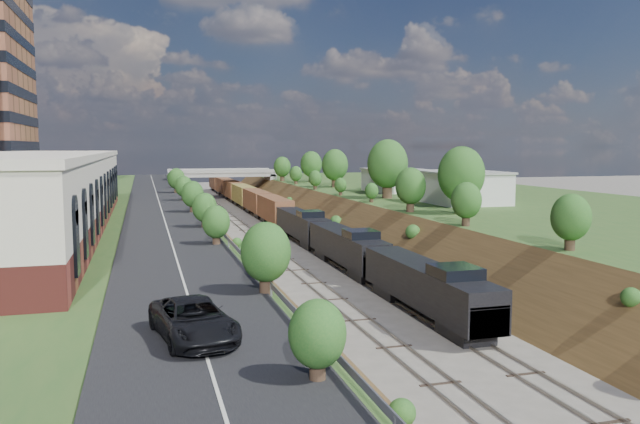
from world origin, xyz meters
TOP-DOWN VIEW (x-y plane):
  - platform_left at (-33.00, 60.00)m, footprint 44.00×180.00m
  - platform_right at (33.00, 60.00)m, footprint 44.00×180.00m
  - embankment_left at (-11.00, 60.00)m, footprint 10.00×180.00m
  - embankment_right at (11.00, 60.00)m, footprint 10.00×180.00m
  - rail_left_track at (-2.60, 60.00)m, footprint 1.58×180.00m
  - rail_right_track at (2.60, 60.00)m, footprint 1.58×180.00m
  - road at (-15.50, 60.00)m, footprint 8.00×180.00m
  - guardrail at (-11.40, 59.80)m, footprint 0.10×171.00m
  - commercial_building at (-28.00, 38.00)m, footprint 14.30×62.30m
  - overpass at (0.00, 122.00)m, footprint 24.50×8.30m
  - white_building_near at (23.50, 52.00)m, footprint 9.00×12.00m
  - white_building_far at (23.00, 74.00)m, footprint 8.00×10.00m
  - tree_right_large at (17.00, 40.00)m, footprint 5.25×5.25m
  - tree_left_crest at (-11.80, 20.00)m, footprint 2.45×2.45m
  - freight_train at (2.60, 88.74)m, footprint 2.99×152.56m
  - suv at (-15.77, 0.89)m, footprint 3.52×5.95m

SIDE VIEW (x-z plane):
  - embankment_left at x=-11.00m, z-range -5.00..5.00m
  - embankment_right at x=11.00m, z-range -5.00..5.00m
  - rail_left_track at x=-2.60m, z-range 0.00..0.18m
  - rail_right_track at x=2.60m, z-range 0.00..0.18m
  - platform_left at x=-33.00m, z-range 0.00..5.00m
  - platform_right at x=33.00m, z-range 0.00..5.00m
  - freight_train at x=2.60m, z-range 0.30..4.85m
  - overpass at x=0.00m, z-range 1.22..8.62m
  - road at x=-15.50m, z-range 5.00..5.10m
  - guardrail at x=-11.40m, z-range 5.20..5.90m
  - suv at x=-15.77m, z-range 5.10..6.65m
  - white_building_far at x=23.00m, z-range 5.00..8.60m
  - white_building_near at x=23.50m, z-range 5.00..9.00m
  - tree_left_crest at x=-11.80m, z-range 5.26..8.82m
  - commercial_building at x=-28.00m, z-range 5.01..12.01m
  - tree_right_large at x=17.00m, z-range 5.58..13.19m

